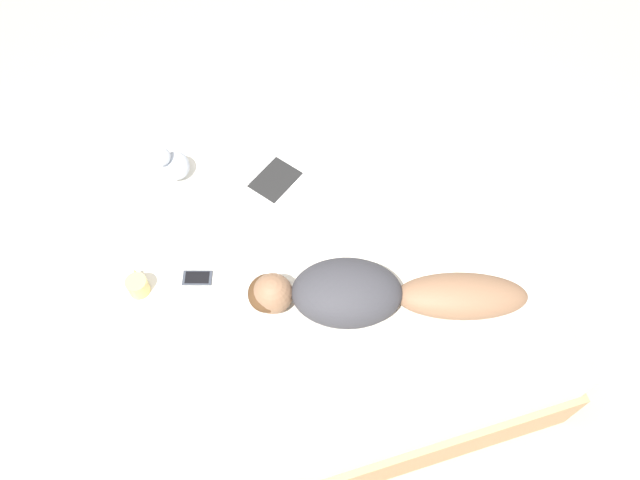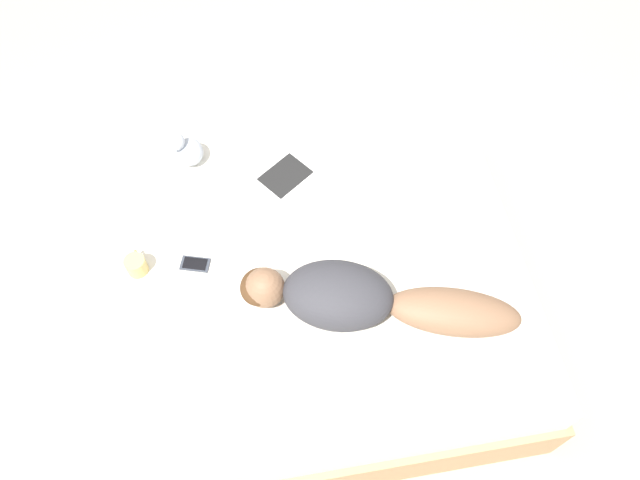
# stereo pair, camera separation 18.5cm
# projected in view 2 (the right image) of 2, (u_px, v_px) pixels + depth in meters

# --- Properties ---
(ground_plane) EXTENTS (12.00, 12.00, 0.00)m
(ground_plane) POSITION_uv_depth(u_px,v_px,m) (298.00, 311.00, 3.31)
(ground_plane) COLOR #B7A88E
(bed) EXTENTS (1.84, 2.13, 0.55)m
(bed) POSITION_uv_depth(u_px,v_px,m) (296.00, 289.00, 3.08)
(bed) COLOR tan
(bed) RESTS_ON ground_plane
(person) EXTENTS (0.56, 1.21, 0.21)m
(person) POSITION_uv_depth(u_px,v_px,m) (363.00, 299.00, 2.64)
(person) COLOR brown
(person) RESTS_ON bed
(open_magazine) EXTENTS (0.62, 0.58, 0.01)m
(open_magazine) POSITION_uv_depth(u_px,v_px,m) (304.00, 191.00, 3.04)
(open_magazine) COLOR white
(open_magazine) RESTS_ON bed
(coffee_mug) EXTENTS (0.13, 0.09, 0.09)m
(coffee_mug) POSITION_uv_depth(u_px,v_px,m) (136.00, 265.00, 2.78)
(coffee_mug) COLOR tan
(coffee_mug) RESTS_ON bed
(cell_phone) EXTENTS (0.11, 0.15, 0.01)m
(cell_phone) POSITION_uv_depth(u_px,v_px,m) (195.00, 264.00, 2.83)
(cell_phone) COLOR #333842
(cell_phone) RESTS_ON bed
(plush_toy) EXTENTS (0.15, 0.16, 0.20)m
(plush_toy) POSITION_uv_depth(u_px,v_px,m) (187.00, 150.00, 3.07)
(plush_toy) COLOR #B2BCCC
(plush_toy) RESTS_ON bed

